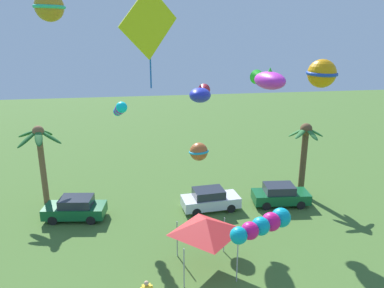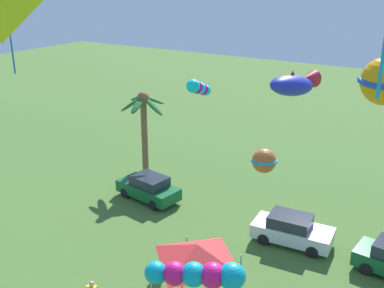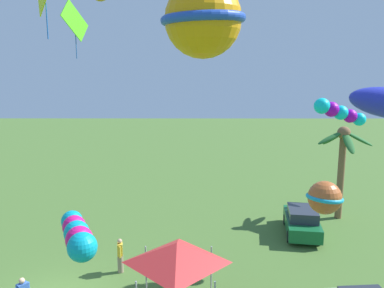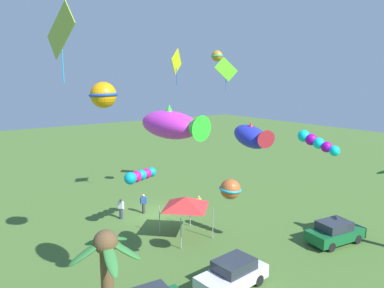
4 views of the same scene
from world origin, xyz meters
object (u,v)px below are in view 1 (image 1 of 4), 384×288
kite_fish_1 (268,80)px  kite_tube_9 (120,109)px  parked_car_2 (280,195)px  kite_fish_3 (201,94)px  palm_tree_1 (40,147)px  parked_car_0 (75,208)px  kite_diamond_7 (149,24)px  festival_tent (206,226)px  kite_ball_2 (199,152)px  parked_car_1 (210,199)px  kite_ball_0 (49,7)px  kite_ball_6 (322,74)px  kite_tube_4 (263,225)px  palm_tree_0 (305,146)px

kite_fish_1 → kite_tube_9: size_ratio=1.48×
parked_car_2 → kite_fish_3: kite_fish_3 is taller
palm_tree_1 → kite_tube_9: bearing=-23.9°
palm_tree_1 → kite_fish_1: (15.18, -2.74, 4.65)m
parked_car_0 → kite_diamond_7: kite_diamond_7 is taller
kite_fish_3 → kite_tube_9: kite_fish_3 is taller
kite_tube_9 → festival_tent: bearing=-59.4°
kite_ball_2 → parked_car_1: bearing=53.7°
parked_car_1 → kite_ball_0: kite_ball_0 is taller
parked_car_1 → festival_tent: (-1.62, -6.45, 1.72)m
festival_tent → kite_ball_6: bearing=7.4°
festival_tent → kite_fish_3: bearing=81.8°
kite_ball_0 → kite_ball_6: (11.52, 4.44, -2.65)m
kite_ball_0 → kite_tube_4: bearing=5.4°
kite_ball_2 → kite_fish_3: size_ratio=0.54×
kite_fish_3 → kite_diamond_7: 13.27m
palm_tree_1 → kite_ball_6: (15.61, -8.72, 5.66)m
parked_car_0 → kite_fish_1: bearing=0.7°
kite_ball_0 → kite_fish_1: bearing=43.2°
parked_car_1 → parked_car_2: (5.05, -0.07, 0.00)m
parked_car_1 → palm_tree_1: bearing=165.1°
parked_car_1 → kite_diamond_7: 16.70m
parked_car_1 → kite_ball_6: kite_ball_6 is taller
palm_tree_1 → parked_car_1: size_ratio=1.41×
parked_car_1 → kite_ball_2: bearing=-126.3°
palm_tree_1 → kite_fish_3: size_ratio=1.77×
parked_car_0 → kite_fish_3: (8.33, 0.37, 7.20)m
kite_ball_2 → festival_tent: bearing=-96.2°
palm_tree_1 → kite_fish_1: 16.11m
kite_ball_6 → kite_ball_0: bearing=-158.9°
parked_car_0 → parked_car_2: (14.00, -0.19, 0.00)m
kite_tube_4 → kite_fish_1: bearing=69.9°
kite_tube_4 → parked_car_2: bearing=62.7°
festival_tent → kite_diamond_7: kite_diamond_7 is taller
palm_tree_1 → parked_car_2: palm_tree_1 is taller
kite_fish_1 → kite_ball_6: (0.43, -5.98, 1.00)m
parked_car_0 → kite_tube_9: (3.20, 0.41, 6.37)m
kite_tube_4 → kite_tube_9: (-5.98, 9.95, 3.15)m
kite_ball_6 → kite_fish_1: bearing=94.1°
parked_car_2 → kite_tube_4: size_ratio=1.36×
palm_tree_1 → kite_ball_0: bearing=-72.7°
parked_car_1 → kite_ball_2: kite_ball_2 is taller
palm_tree_0 → kite_fish_1: size_ratio=1.52×
kite_ball_2 → kite_ball_6: size_ratio=0.83×
palm_tree_0 → kite_ball_0: 20.48m
palm_tree_1 → festival_tent: size_ratio=1.99×
parked_car_1 → parked_car_2: 5.05m
kite_ball_2 → kite_diamond_7: 12.86m
palm_tree_1 → parked_car_0: bearing=-49.9°
palm_tree_1 → kite_ball_6: size_ratio=2.71×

